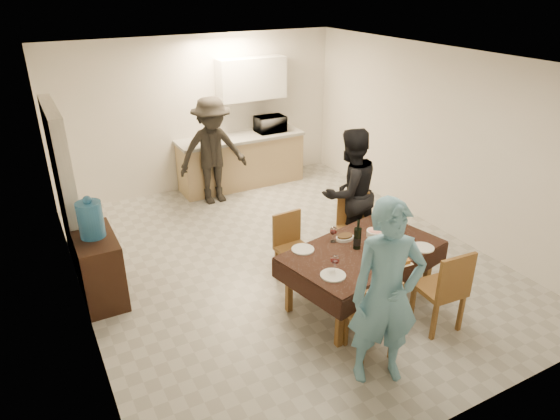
{
  "coord_description": "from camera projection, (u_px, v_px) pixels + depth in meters",
  "views": [
    {
      "loc": [
        -2.76,
        -5.05,
        3.45
      ],
      "look_at": [
        -0.22,
        -0.3,
        0.91
      ],
      "focal_mm": 32.0,
      "sensor_mm": 36.0,
      "label": 1
    }
  ],
  "objects": [
    {
      "name": "wine_glass_c",
      "position": [
        333.0,
        234.0,
        5.66
      ],
      "size": [
        0.09,
        0.09,
        0.19
      ],
      "primitive_type": null,
      "color": "white",
      "rests_on": "dining_table"
    },
    {
      "name": "dining_table",
      "position": [
        363.0,
        252.0,
        5.56
      ],
      "size": [
        1.94,
        1.38,
        0.69
      ],
      "rotation": [
        0.0,
        0.0,
        0.21
      ],
      "color": "black",
      "rests_on": "floor"
    },
    {
      "name": "chair_far_right",
      "position": [
        359.0,
        227.0,
        6.32
      ],
      "size": [
        0.55,
        0.56,
        0.5
      ],
      "rotation": [
        0.0,
        0.0,
        2.73
      ],
      "color": "brown",
      "rests_on": "floor"
    },
    {
      "name": "wine_glass_b",
      "position": [
        388.0,
        223.0,
        5.94
      ],
      "size": [
        0.08,
        0.08,
        0.18
      ],
      "primitive_type": null,
      "color": "white",
      "rests_on": "dining_table"
    },
    {
      "name": "person_near",
      "position": [
        386.0,
        295.0,
        4.38
      ],
      "size": [
        0.77,
        0.64,
        1.81
      ],
      "primitive_type": "imported",
      "rotation": [
        0.0,
        0.0,
        -0.36
      ],
      "color": "#609BB7",
      "rests_on": "floor"
    },
    {
      "name": "wine_glass_a",
      "position": [
        335.0,
        264.0,
        5.07
      ],
      "size": [
        0.09,
        0.09,
        0.2
      ],
      "primitive_type": null,
      "color": "white",
      "rests_on": "dining_table"
    },
    {
      "name": "wall_front",
      "position": [
        476.0,
        292.0,
        3.73
      ],
      "size": [
        5.0,
        0.02,
        2.6
      ],
      "primitive_type": "cube",
      "color": "white",
      "rests_on": "floor"
    },
    {
      "name": "floor",
      "position": [
        284.0,
        260.0,
        6.68
      ],
      "size": [
        5.0,
        6.0,
        0.02
      ],
      "primitive_type": "cube",
      "color": "#ABACA7",
      "rests_on": "ground"
    },
    {
      "name": "wall_back",
      "position": [
        200.0,
        114.0,
        8.51
      ],
      "size": [
        5.0,
        0.02,
        2.6
      ],
      "primitive_type": "cube",
      "color": "white",
      "rests_on": "floor"
    },
    {
      "name": "chair_near_right",
      "position": [
        447.0,
        283.0,
        5.11
      ],
      "size": [
        0.46,
        0.46,
        0.52
      ],
      "rotation": [
        0.0,
        0.0,
        -0.07
      ],
      "color": "brown",
      "rests_on": "floor"
    },
    {
      "name": "kitchen_worktop",
      "position": [
        241.0,
        138.0,
        8.69
      ],
      "size": [
        2.24,
        0.64,
        0.05
      ],
      "primitive_type": "cube",
      "color": "#9F9F9A",
      "rests_on": "kitchen_base_cabinet"
    },
    {
      "name": "upper_cabinet",
      "position": [
        251.0,
        79.0,
        8.52
      ],
      "size": [
        1.2,
        0.34,
        0.7
      ],
      "primitive_type": "cube",
      "color": "white",
      "rests_on": "wall_back"
    },
    {
      "name": "stub_partition",
      "position": [
        65.0,
        190.0,
        6.15
      ],
      "size": [
        0.15,
        1.4,
        2.1
      ],
      "primitive_type": "cube",
      "color": "silver",
      "rests_on": "floor"
    },
    {
      "name": "plate_far_right",
      "position": [
        388.0,
        226.0,
        6.04
      ],
      "size": [
        0.28,
        0.28,
        0.02
      ],
      "primitive_type": "cylinder",
      "color": "silver",
      "rests_on": "dining_table"
    },
    {
      "name": "microwave",
      "position": [
        270.0,
        124.0,
        8.87
      ],
      "size": [
        0.51,
        0.35,
        0.28
      ],
      "primitive_type": "imported",
      "rotation": [
        0.0,
        0.0,
        3.14
      ],
      "color": "white",
      "rests_on": "kitchen_worktop"
    },
    {
      "name": "salad_bowl",
      "position": [
        375.0,
        233.0,
        5.8
      ],
      "size": [
        0.19,
        0.19,
        0.07
      ],
      "primitive_type": "cylinder",
      "color": "silver",
      "rests_on": "dining_table"
    },
    {
      "name": "person_far",
      "position": [
        349.0,
        193.0,
        6.54
      ],
      "size": [
        0.89,
        0.72,
        1.73
      ],
      "primitive_type": "imported",
      "rotation": [
        0.0,
        0.0,
        3.23
      ],
      "color": "black",
      "rests_on": "floor"
    },
    {
      "name": "wall_right",
      "position": [
        436.0,
        140.0,
        7.19
      ],
      "size": [
        0.02,
        6.0,
        2.6
      ],
      "primitive_type": "cube",
      "color": "white",
      "rests_on": "floor"
    },
    {
      "name": "plate_near_left",
      "position": [
        333.0,
        275.0,
        5.05
      ],
      "size": [
        0.26,
        0.26,
        0.02
      ],
      "primitive_type": "cylinder",
      "color": "silver",
      "rests_on": "dining_table"
    },
    {
      "name": "water_pitcher",
      "position": [
        391.0,
        237.0,
        5.62
      ],
      "size": [
        0.12,
        0.12,
        0.18
      ],
      "primitive_type": "cylinder",
      "color": "white",
      "rests_on": "dining_table"
    },
    {
      "name": "console",
      "position": [
        99.0,
        267.0,
        5.73
      ],
      "size": [
        0.44,
        0.88,
        0.81
      ],
      "primitive_type": "cube",
      "color": "black",
      "rests_on": "floor"
    },
    {
      "name": "water_jug",
      "position": [
        91.0,
        220.0,
        5.47
      ],
      "size": [
        0.27,
        0.27,
        0.41
      ],
      "primitive_type": "cylinder",
      "color": "teal",
      "rests_on": "console"
    },
    {
      "name": "savoury_tart",
      "position": [
        392.0,
        261.0,
        5.28
      ],
      "size": [
        0.37,
        0.29,
        0.05
      ],
      "primitive_type": "cube",
      "rotation": [
        0.0,
        0.0,
        -0.05
      ],
      "color": "#B68035",
      "rests_on": "dining_table"
    },
    {
      "name": "chair_far_left",
      "position": [
        298.0,
        245.0,
        5.96
      ],
      "size": [
        0.41,
        0.41,
        0.46
      ],
      "rotation": [
        0.0,
        0.0,
        3.19
      ],
      "color": "brown",
      "rests_on": "floor"
    },
    {
      "name": "wine_bottle",
      "position": [
        358.0,
        234.0,
        5.49
      ],
      "size": [
        0.09,
        0.09,
        0.35
      ],
      "primitive_type": null,
      "color": "black",
      "rests_on": "dining_table"
    },
    {
      "name": "wall_left",
      "position": [
        68.0,
        209.0,
        5.05
      ],
      "size": [
        0.02,
        6.0,
        2.6
      ],
      "primitive_type": "cube",
      "color": "white",
      "rests_on": "floor"
    },
    {
      "name": "chair_near_left",
      "position": [
        377.0,
        311.0,
        4.75
      ],
      "size": [
        0.45,
        0.46,
        0.48
      ],
      "rotation": [
        0.0,
        0.0,
        -0.13
      ],
      "color": "brown",
      "rests_on": "floor"
    },
    {
      "name": "kitchen_base_cabinet",
      "position": [
        241.0,
        162.0,
        8.88
      ],
      "size": [
        2.2,
        0.6,
        0.86
      ],
      "primitive_type": "cube",
      "color": "tan",
      "rests_on": "floor"
    },
    {
      "name": "plate_far_left",
      "position": [
        303.0,
        249.0,
        5.53
      ],
      "size": [
        0.25,
        0.25,
        0.01
      ],
      "primitive_type": "cylinder",
      "color": "silver",
      "rests_on": "dining_table"
    },
    {
      "name": "mushroom_dish",
      "position": [
        345.0,
        238.0,
        5.74
      ],
      "size": [
        0.2,
        0.2,
        0.04
      ],
      "primitive_type": "cylinder",
      "color": "silver",
      "rests_on": "dining_table"
    },
    {
      "name": "ceiling",
      "position": [
        284.0,
        59.0,
        5.57
      ],
      "size": [
        5.0,
        6.0,
        0.02
      ],
      "primitive_type": "cube",
      "color": "white",
      "rests_on": "wall_back"
    },
    {
      "name": "person_kitchen",
      "position": [
        213.0,
        151.0,
        8.04
      ],
      "size": [
        1.14,
        0.65,
        1.76
      ],
      "primitive_type": "imported",
      "color": "black",
      "rests_on": "floor"
    },
    {
      "name": "plate_near_right",
      "position": [
        423.0,
        248.0,
        5.56
      ],
      "size": [
        0.25,
        0.25,
        0.01
      ],
      "primitive_type": "cylinder",
      "color": "silver",
      "rests_on": "dining_table"
    }
  ]
}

